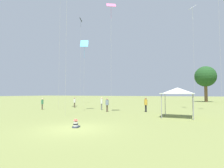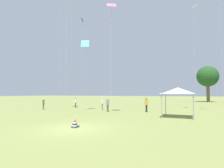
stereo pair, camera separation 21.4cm
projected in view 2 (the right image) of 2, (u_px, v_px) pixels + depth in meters
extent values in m
plane|color=olive|center=(74.00, 129.00, 11.01)|extent=(300.00, 300.00, 0.00)
cube|color=#383D56|center=(75.00, 127.00, 11.38)|extent=(0.44, 0.51, 0.10)
cylinder|color=white|center=(75.00, 124.00, 11.31)|extent=(0.34, 0.34, 0.28)
cylinder|color=black|center=(75.00, 124.00, 11.31)|extent=(0.36, 0.36, 0.08)
sphere|color=#DBAD89|center=(75.00, 120.00, 11.32)|extent=(0.19, 0.19, 0.19)
cylinder|color=#E0665B|center=(75.00, 120.00, 11.32)|extent=(0.33, 0.33, 0.01)
cylinder|color=#E0665B|center=(75.00, 120.00, 11.32)|extent=(0.20, 0.20, 0.09)
cylinder|color=slate|center=(102.00, 107.00, 23.50)|extent=(0.17, 0.17, 0.85)
cylinder|color=silver|center=(102.00, 101.00, 23.54)|extent=(0.31, 0.31, 0.68)
sphere|color=#DBAD89|center=(102.00, 98.00, 23.56)|extent=(0.23, 0.23, 0.23)
cylinder|color=black|center=(146.00, 109.00, 20.96)|extent=(0.25, 0.25, 0.84)
cylinder|color=gold|center=(146.00, 102.00, 21.00)|extent=(0.46, 0.46, 0.66)
sphere|color=brown|center=(146.00, 99.00, 21.03)|extent=(0.23, 0.23, 0.23)
cylinder|color=brown|center=(108.00, 108.00, 21.23)|extent=(0.27, 0.27, 0.81)
cylinder|color=gray|center=(108.00, 103.00, 21.27)|extent=(0.49, 0.49, 0.64)
sphere|color=#A37556|center=(108.00, 99.00, 21.29)|extent=(0.22, 0.22, 0.22)
cylinder|color=brown|center=(43.00, 107.00, 24.38)|extent=(0.22, 0.22, 0.76)
cylinder|color=#387A51|center=(43.00, 102.00, 24.42)|extent=(0.40, 0.40, 0.60)
sphere|color=#DBAD89|center=(43.00, 99.00, 24.44)|extent=(0.21, 0.21, 0.21)
cylinder|color=brown|center=(76.00, 105.00, 27.61)|extent=(0.25, 0.25, 0.78)
cylinder|color=silver|center=(76.00, 101.00, 27.65)|extent=(0.46, 0.46, 0.62)
sphere|color=brown|center=(76.00, 98.00, 27.67)|extent=(0.21, 0.21, 0.21)
cube|color=white|center=(178.00, 94.00, 16.28)|extent=(2.92, 2.92, 0.08)
cone|color=white|center=(178.00, 90.00, 16.30)|extent=(2.77, 2.77, 0.52)
cylinder|color=#99999E|center=(166.00, 105.00, 17.93)|extent=(0.07, 0.07, 2.17)
cylinder|color=#99999E|center=(193.00, 105.00, 16.86)|extent=(0.07, 0.07, 2.17)
cylinder|color=#99999E|center=(162.00, 106.00, 15.58)|extent=(0.07, 0.07, 2.17)
cylinder|color=#99999E|center=(194.00, 107.00, 14.50)|extent=(0.07, 0.07, 2.17)
cube|color=#339EDB|center=(85.00, 44.00, 23.19)|extent=(1.13, 0.83, 0.97)
cylinder|color=#339EDB|center=(85.00, 52.00, 23.13)|extent=(0.02, 0.02, 1.59)
cylinder|color=#BCB7A8|center=(85.00, 77.00, 22.94)|extent=(0.01, 0.01, 8.86)
cube|color=pink|center=(111.00, 5.00, 19.56)|extent=(1.29, 1.20, 0.72)
cylinder|color=pink|center=(111.00, 13.00, 19.51)|extent=(0.02, 0.02, 1.20)
cylinder|color=#BCB7A8|center=(111.00, 59.00, 19.22)|extent=(0.01, 0.01, 12.13)
cylinder|color=#BCB7A8|center=(221.00, 38.00, 19.70)|extent=(0.01, 0.01, 16.86)
cylinder|color=#BCB7A8|center=(60.00, 48.00, 24.77)|extent=(0.01, 0.01, 17.32)
cube|color=#1E2328|center=(82.00, 20.00, 38.84)|extent=(0.93, 1.07, 0.84)
cylinder|color=#1E2328|center=(82.00, 24.00, 38.78)|extent=(0.02, 0.02, 1.44)
cylinder|color=#BCB7A8|center=(82.00, 61.00, 38.32)|extent=(0.01, 0.01, 18.63)
cylinder|color=#BCB7A8|center=(67.00, 23.00, 17.57)|extent=(0.01, 0.01, 18.53)
cube|color=white|center=(194.00, 7.00, 23.73)|extent=(0.99, 1.00, 0.46)
cylinder|color=white|center=(194.00, 14.00, 23.67)|extent=(0.02, 0.02, 1.46)
cylinder|color=#BCB7A8|center=(195.00, 58.00, 23.34)|extent=(0.01, 0.01, 14.01)
cylinder|color=brown|center=(208.00, 92.00, 46.44)|extent=(0.81, 0.81, 5.34)
sphere|color=#1E471E|center=(208.00, 76.00, 46.68)|extent=(5.50, 5.50, 5.50)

